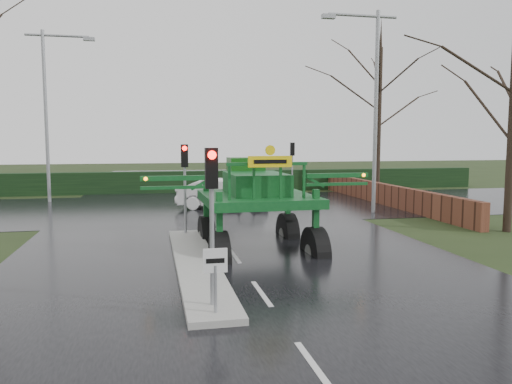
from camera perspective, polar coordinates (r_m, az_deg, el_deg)
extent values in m
plane|color=black|center=(12.22, 0.64, -11.60)|extent=(140.00, 140.00, 0.00)
cube|color=black|center=(21.83, -5.08, -3.77)|extent=(14.00, 80.00, 0.02)
cube|color=black|center=(27.73, -6.55, -1.70)|extent=(80.00, 12.00, 0.02)
cube|color=gray|center=(14.87, -6.86, -8.10)|extent=(1.20, 10.00, 0.16)
cube|color=black|center=(35.58, -7.77, 1.17)|extent=(44.00, 0.90, 1.50)
cube|color=#592D1E|center=(30.47, 13.49, -0.02)|extent=(0.40, 20.00, 1.20)
cylinder|color=gray|center=(10.40, -4.66, -11.03)|extent=(0.07, 0.07, 1.00)
cube|color=silver|center=(10.24, -4.69, -7.82)|extent=(0.50, 0.04, 0.50)
cube|color=black|center=(10.22, -4.68, -7.85)|extent=(0.38, 0.01, 0.10)
cylinder|color=gray|center=(10.62, -5.05, -4.57)|extent=(0.10, 0.10, 3.50)
cube|color=black|center=(10.46, -5.12, 2.72)|extent=(0.26, 0.22, 0.85)
sphere|color=#FF0C07|center=(10.32, -5.05, 4.24)|extent=(0.18, 0.18, 0.18)
cylinder|color=gray|center=(19.01, -8.12, 0.06)|extent=(0.10, 0.10, 3.50)
cube|color=black|center=(18.92, -8.18, 4.13)|extent=(0.26, 0.22, 0.85)
sphere|color=#FF0C07|center=(18.78, -8.16, 4.97)|extent=(0.18, 0.18, 0.18)
cylinder|color=gray|center=(32.70, 4.16, 2.55)|extent=(0.10, 0.10, 3.50)
cube|color=black|center=(32.65, 4.18, 4.92)|extent=(0.26, 0.22, 0.85)
sphere|color=#FF0C07|center=(32.77, 4.12, 5.41)|extent=(0.18, 0.18, 0.18)
cylinder|color=gray|center=(25.88, 13.51, 8.71)|extent=(0.20, 0.20, 10.00)
cylinder|color=gray|center=(26.21, 12.11, 19.10)|extent=(3.52, 0.14, 0.14)
cube|color=gray|center=(25.55, 8.28, 19.24)|extent=(0.65, 0.30, 0.20)
cylinder|color=gray|center=(31.96, -22.87, 7.85)|extent=(0.20, 0.20, 10.00)
cylinder|color=gray|center=(32.36, -21.77, 16.26)|extent=(3.52, 0.14, 0.14)
cube|color=gray|center=(32.10, -18.54, 16.24)|extent=(0.65, 0.30, 0.20)
cylinder|color=black|center=(22.33, 27.20, 6.11)|extent=(0.32, 0.32, 8.00)
cylinder|color=black|center=(35.93, 13.86, 7.89)|extent=(0.32, 0.32, 10.00)
cone|color=black|center=(36.60, 14.10, 16.99)|extent=(0.24, 0.24, 2.50)
cylinder|color=black|center=(16.95, -10.32, -3.68)|extent=(0.52, 1.76, 1.75)
cylinder|color=#595B56|center=(16.95, -10.32, -3.68)|extent=(0.53, 0.62, 0.61)
cube|color=#0C431A|center=(16.80, -10.39, 0.00)|extent=(0.20, 0.20, 2.01)
cylinder|color=black|center=(17.38, 0.14, -3.35)|extent=(0.52, 1.76, 1.75)
cylinder|color=#595B56|center=(17.38, 0.14, -3.35)|extent=(0.53, 0.62, 0.61)
cube|color=#0C431A|center=(17.23, 0.14, 0.25)|extent=(0.20, 0.20, 2.01)
cylinder|color=black|center=(13.85, -9.68, -5.83)|extent=(0.52, 1.76, 1.75)
cylinder|color=#595B56|center=(13.85, -9.68, -5.83)|extent=(0.53, 0.62, 0.61)
cube|color=#0C431A|center=(13.67, -9.76, -1.34)|extent=(0.20, 0.20, 2.01)
cylinder|color=black|center=(14.37, 3.02, -5.32)|extent=(0.52, 1.76, 1.75)
cylinder|color=#595B56|center=(14.37, 3.02, -5.32)|extent=(0.53, 0.62, 0.61)
cube|color=#0C431A|center=(14.20, 3.05, -0.99)|extent=(0.20, 0.20, 2.01)
cube|color=#0C431A|center=(15.34, -4.25, 1.66)|extent=(3.76, 4.28, 0.31)
cube|color=#0C431A|center=(15.49, -4.37, 3.48)|extent=(1.98, 2.67, 0.79)
cube|color=#134B11|center=(17.21, -5.26, 4.74)|extent=(1.34, 1.08, 1.14)
cube|color=#0C431A|center=(13.92, -3.40, 6.46)|extent=(2.63, 0.16, 0.11)
cube|color=#0C431A|center=(14.78, -14.90, 4.37)|extent=(2.28, 0.20, 0.16)
sphere|color=orange|center=(14.75, -18.66, 4.26)|extent=(0.12, 0.12, 0.12)
cube|color=#0C431A|center=(15.64, 6.16, 4.62)|extent=(2.28, 0.20, 0.16)
sphere|color=orange|center=(15.90, 9.55, 4.59)|extent=(0.12, 0.12, 0.12)
cube|color=yellow|center=(13.57, -3.15, 6.84)|extent=(1.40, 0.08, 0.35)
cube|color=black|center=(13.57, -3.15, 6.84)|extent=(1.05, 0.03, 0.12)
cylinder|color=yellow|center=(13.58, -3.16, 8.32)|extent=(0.32, 0.04, 0.32)
imported|color=silver|center=(26.82, -3.81, -1.95)|extent=(5.11, 3.09, 1.59)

